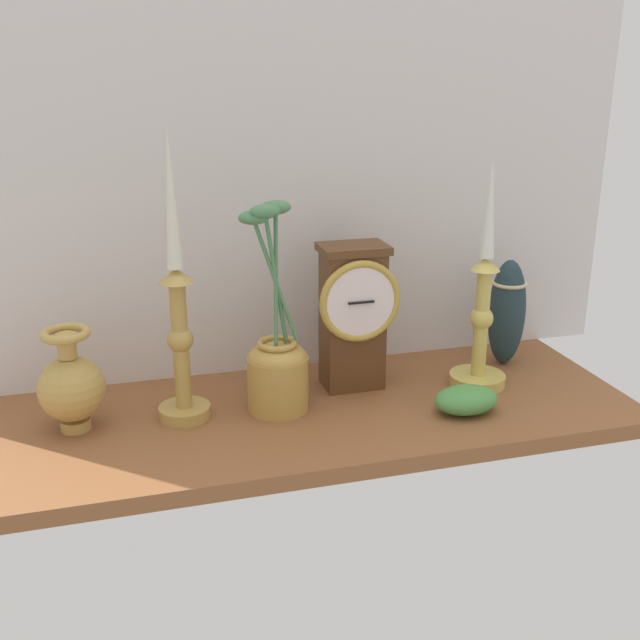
# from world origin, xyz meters

# --- Properties ---
(ground_plane) EXTENTS (1.00, 0.36, 0.02)m
(ground_plane) POSITION_xyz_m (0.00, 0.00, -0.01)
(ground_plane) COLOR brown
(back_wall) EXTENTS (1.20, 0.02, 0.65)m
(back_wall) POSITION_xyz_m (0.00, 0.18, 0.33)
(back_wall) COLOR silver
(back_wall) RESTS_ON ground_plane
(mantel_clock) EXTENTS (0.13, 0.08, 0.23)m
(mantel_clock) POSITION_xyz_m (0.10, 0.06, 0.12)
(mantel_clock) COLOR #543219
(mantel_clock) RESTS_ON ground_plane
(candlestick_tall_left) EXTENTS (0.08, 0.08, 0.42)m
(candlestick_tall_left) POSITION_xyz_m (-0.18, 0.02, 0.15)
(candlestick_tall_left) COLOR #B18E43
(candlestick_tall_left) RESTS_ON ground_plane
(candlestick_tall_center) EXTENTS (0.09, 0.09, 0.37)m
(candlestick_tall_center) POSITION_xyz_m (0.29, 0.01, 0.12)
(candlestick_tall_center) COLOR #CDB753
(candlestick_tall_center) RESTS_ON ground_plane
(brass_vase_bulbous) EXTENTS (0.09, 0.09, 0.15)m
(brass_vase_bulbous) POSITION_xyz_m (-0.33, 0.03, 0.07)
(brass_vase_bulbous) COLOR #B59146
(brass_vase_bulbous) RESTS_ON ground_plane
(brass_vase_jar) EXTENTS (0.10, 0.09, 0.31)m
(brass_vase_jar) POSITION_xyz_m (-0.04, 0.01, 0.07)
(brass_vase_jar) COLOR #B48A3D
(brass_vase_jar) RESTS_ON ground_plane
(tall_ceramic_vase) EXTENTS (0.06, 0.06, 0.18)m
(tall_ceramic_vase) POSITION_xyz_m (0.38, 0.09, 0.09)
(tall_ceramic_vase) COLOR #1F343B
(tall_ceramic_vase) RESTS_ON ground_plane
(ivy_sprig) EXTENTS (0.10, 0.07, 0.04)m
(ivy_sprig) POSITION_xyz_m (0.23, -0.07, 0.02)
(ivy_sprig) COLOR #4B8D43
(ivy_sprig) RESTS_ON ground_plane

